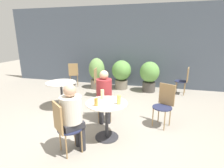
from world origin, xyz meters
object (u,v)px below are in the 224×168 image
at_px(bistro_chair_2, 165,101).
at_px(bistro_chair_5, 98,80).
at_px(potted_plant_2, 149,75).
at_px(cafe_table_near, 107,112).
at_px(bistro_chair_3, 74,73).
at_px(seated_person_0, 104,92).
at_px(beer_glass_2, 96,102).
at_px(bistro_chair_4, 185,79).
at_px(cafe_table_far, 61,89).
at_px(beer_glass_0, 119,100).
at_px(potted_plant_1, 121,73).
at_px(seated_person_1, 72,113).
at_px(bistro_chair_0, 104,97).
at_px(bistro_chair_1, 64,124).
at_px(potted_plant_0, 97,72).
at_px(beer_glass_1, 102,94).

relative_size(bistro_chair_2, bistro_chair_5, 1.00).
bearing_deg(potted_plant_2, cafe_table_near, -101.13).
bearing_deg(bistro_chair_3, seated_person_0, 104.17).
distance_m(seated_person_0, beer_glass_2, 0.84).
distance_m(bistro_chair_4, seated_person_0, 3.23).
relative_size(cafe_table_near, bistro_chair_3, 0.85).
bearing_deg(bistro_chair_5, bistro_chair_2, -134.70).
height_order(cafe_table_far, beer_glass_0, beer_glass_0).
xyz_separation_m(bistro_chair_2, potted_plant_1, (-1.46, 2.47, 0.06)).
height_order(seated_person_0, beer_glass_0, seated_person_0).
relative_size(bistro_chair_3, seated_person_1, 0.77).
height_order(potted_plant_1, potted_plant_2, potted_plant_2).
xyz_separation_m(bistro_chair_0, seated_person_0, (0.05, -0.14, 0.16)).
xyz_separation_m(seated_person_1, potted_plant_2, (1.06, 3.71, -0.09)).
xyz_separation_m(bistro_chair_0, bistro_chair_1, (-0.24, -1.43, 0.00)).
bearing_deg(beer_glass_0, bistro_chair_4, 64.09).
height_order(bistro_chair_3, seated_person_1, seated_person_1).
height_order(bistro_chair_2, bistro_chair_5, same).
distance_m(cafe_table_near, beer_glass_2, 0.35).
xyz_separation_m(bistro_chair_5, potted_plant_0, (-0.35, 0.85, 0.06)).
xyz_separation_m(bistro_chair_5, potted_plant_1, (0.55, 1.01, 0.06)).
relative_size(bistro_chair_4, potted_plant_1, 0.87).
relative_size(potted_plant_0, potted_plant_2, 1.06).
distance_m(bistro_chair_4, potted_plant_1, 2.17).
height_order(cafe_table_near, bistro_chair_5, bistro_chair_5).
relative_size(bistro_chair_1, seated_person_0, 0.77).
distance_m(bistro_chair_0, seated_person_0, 0.22).
distance_m(bistro_chair_0, bistro_chair_3, 3.01).
relative_size(bistro_chair_1, seated_person_1, 0.77).
bearing_deg(bistro_chair_5, bistro_chair_4, -80.56).
relative_size(cafe_table_far, seated_person_0, 0.67).
distance_m(bistro_chair_2, beer_glass_2, 1.59).
xyz_separation_m(bistro_chair_1, seated_person_1, (0.10, 0.12, 0.16)).
bearing_deg(beer_glass_0, potted_plant_0, 115.91).
bearing_deg(bistro_chair_4, bistro_chair_5, -59.17).
height_order(bistro_chair_3, potted_plant_0, potted_plant_0).
distance_m(bistro_chair_4, seated_person_1, 4.30).
relative_size(bistro_chair_5, potted_plant_2, 0.86).
height_order(bistro_chair_2, beer_glass_2, bistro_chair_2).
bearing_deg(bistro_chair_0, potted_plant_1, 71.53).
xyz_separation_m(bistro_chair_0, bistro_chair_3, (-1.93, 2.31, 0.00)).
xyz_separation_m(cafe_table_far, bistro_chair_4, (3.37, 2.05, 0.00)).
height_order(bistro_chair_0, bistro_chair_5, same).
relative_size(bistro_chair_3, potted_plant_0, 0.81).
height_order(bistro_chair_2, potted_plant_1, potted_plant_1).
bearing_deg(bistro_chair_1, cafe_table_far, -19.39).
bearing_deg(beer_glass_1, potted_plant_0, 111.39).
relative_size(cafe_table_far, beer_glass_1, 4.39).
bearing_deg(bistro_chair_5, bistro_chair_3, 48.78).
bearing_deg(beer_glass_2, beer_glass_0, 25.77).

